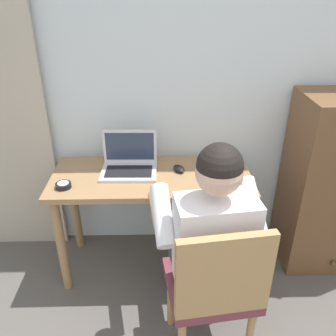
# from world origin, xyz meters

# --- Properties ---
(wall_back) EXTENTS (4.80, 0.05, 2.50)m
(wall_back) POSITION_xyz_m (0.00, 2.20, 1.25)
(wall_back) COLOR silver
(wall_back) RESTS_ON ground_plane
(desk) EXTENTS (1.23, 0.53, 0.71)m
(desk) POSITION_xyz_m (-0.52, 1.86, 0.60)
(desk) COLOR #9E754C
(desk) RESTS_ON ground_plane
(dresser) EXTENTS (0.59, 0.46, 1.19)m
(dresser) POSITION_xyz_m (0.67, 1.92, 0.59)
(dresser) COLOR brown
(dresser) RESTS_ON ground_plane
(chair) EXTENTS (0.47, 0.45, 0.89)m
(chair) POSITION_xyz_m (-0.21, 1.16, 0.50)
(chair) COLOR brown
(chair) RESTS_ON ground_plane
(person_seated) EXTENTS (0.58, 0.62, 1.21)m
(person_seated) POSITION_xyz_m (-0.24, 1.34, 0.68)
(person_seated) COLOR #4C4C4C
(person_seated) RESTS_ON ground_plane
(laptop) EXTENTS (0.35, 0.26, 0.24)m
(laptop) POSITION_xyz_m (-0.66, 1.93, 0.76)
(laptop) COLOR silver
(laptop) RESTS_ON desk
(computer_mouse) EXTENTS (0.09, 0.12, 0.03)m
(computer_mouse) POSITION_xyz_m (-0.35, 1.91, 0.73)
(computer_mouse) COLOR black
(computer_mouse) RESTS_ON desk
(desk_clock) EXTENTS (0.09, 0.09, 0.03)m
(desk_clock) POSITION_xyz_m (-1.02, 1.73, 0.73)
(desk_clock) COLOR black
(desk_clock) RESTS_ON desk
(coffee_mug) EXTENTS (0.12, 0.08, 0.09)m
(coffee_mug) POSITION_xyz_m (-0.05, 1.72, 0.76)
(coffee_mug) COLOR silver
(coffee_mug) RESTS_ON desk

